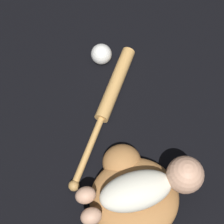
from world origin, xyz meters
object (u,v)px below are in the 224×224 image
baseball_bat (110,96)px  baseball (101,54)px  baby_figure (150,186)px  baseball_glove (132,192)px

baseball_bat → baseball: 0.18m
baby_figure → baseball_bat: (0.12, 0.37, -0.11)m
baby_figure → baseball: (0.20, 0.53, -0.10)m
baseball → baseball_glove: bearing=-115.3°
baseball_glove → baby_figure: bearing=-45.8°
baseball_bat → baseball_glove: bearing=-115.3°
baseball_glove → baseball_bat: baseball_glove is taller
baby_figure → baseball: baby_figure is taller
baseball_glove → baseball: (0.23, 0.49, -0.01)m
baseball_bat → baby_figure: bearing=-108.5°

